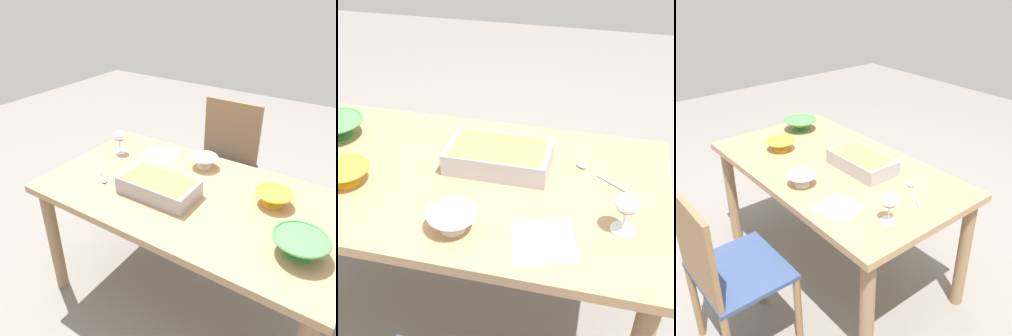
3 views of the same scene
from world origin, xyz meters
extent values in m
plane|color=gray|center=(0.00, 0.00, 0.00)|extent=(8.00, 8.00, 0.00)
cube|color=tan|center=(0.00, 0.00, 0.71)|extent=(1.48, 0.83, 0.04)
cylinder|color=#93704E|center=(-0.68, -0.35, 0.34)|extent=(0.07, 0.07, 0.69)
cylinder|color=#93704E|center=(0.68, -0.35, 0.34)|extent=(0.07, 0.07, 0.69)
cylinder|color=#93704E|center=(-0.68, 0.35, 0.34)|extent=(0.07, 0.07, 0.69)
cylinder|color=#93704E|center=(0.68, 0.35, 0.34)|extent=(0.07, 0.07, 0.69)
cube|color=#334772|center=(0.17, -0.69, 0.47)|extent=(0.43, 0.39, 0.02)
cube|color=olive|center=(0.17, -0.88, 0.70)|extent=(0.41, 0.02, 0.44)
cylinder|color=olive|center=(0.37, -0.52, 0.23)|extent=(0.04, 0.04, 0.46)
cylinder|color=olive|center=(-0.03, -0.52, 0.23)|extent=(0.04, 0.04, 0.46)
cylinder|color=olive|center=(-0.03, -0.87, 0.23)|extent=(0.04, 0.04, 0.46)
cylinder|color=white|center=(0.58, -0.15, 0.73)|extent=(0.07, 0.07, 0.01)
cylinder|color=white|center=(0.58, -0.15, 0.77)|extent=(0.01, 0.01, 0.07)
ellipsoid|color=white|center=(0.58, -0.15, 0.83)|extent=(0.08, 0.08, 0.06)
ellipsoid|color=#4C0A19|center=(0.58, -0.15, 0.82)|extent=(0.07, 0.07, 0.03)
cube|color=#99999E|center=(0.13, 0.10, 0.77)|extent=(0.37, 0.21, 0.08)
cube|color=#9E8C47|center=(0.13, 0.10, 0.80)|extent=(0.34, 0.19, 0.02)
cylinder|color=yellow|center=(-0.37, -0.12, 0.73)|extent=(0.09, 0.09, 0.01)
cone|color=yellow|center=(-0.37, -0.12, 0.76)|extent=(0.16, 0.16, 0.05)
torus|color=yellow|center=(-0.37, -0.12, 0.79)|extent=(0.17, 0.17, 0.01)
cylinder|color=white|center=(0.07, -0.26, 0.73)|extent=(0.08, 0.08, 0.01)
cone|color=white|center=(0.07, -0.26, 0.76)|extent=(0.15, 0.15, 0.05)
torus|color=white|center=(0.07, -0.26, 0.79)|extent=(0.15, 0.15, 0.01)
cylinder|color=#4C994C|center=(-0.56, 0.15, 0.73)|extent=(0.12, 0.12, 0.01)
cone|color=#4C994C|center=(-0.56, 0.15, 0.77)|extent=(0.21, 0.21, 0.07)
torus|color=#4C994C|center=(-0.56, 0.15, 0.80)|extent=(0.22, 0.22, 0.01)
cylinder|color=silver|center=(0.54, 0.08, 0.73)|extent=(0.13, 0.09, 0.01)
ellipsoid|color=silver|center=(0.42, 0.16, 0.73)|extent=(0.05, 0.05, 0.01)
cube|color=white|center=(0.35, -0.25, 0.73)|extent=(0.23, 0.23, 0.00)
camera|label=1|loc=(-0.69, 1.25, 1.66)|focal=36.91mm
camera|label=2|loc=(0.47, -1.23, 1.68)|focal=48.37mm
camera|label=3|loc=(1.62, -1.25, 1.77)|focal=43.61mm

